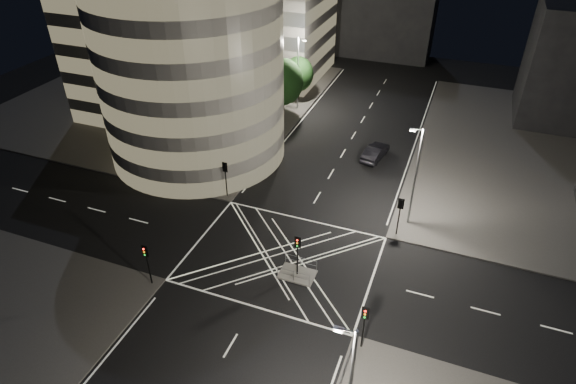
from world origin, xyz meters
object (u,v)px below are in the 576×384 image
at_px(street_lamp_left_near, 241,127).
at_px(street_lamp_left_far, 298,72).
at_px(traffic_signal_fl, 225,173).
at_px(sedan, 375,152).
at_px(traffic_signal_island, 298,249).
at_px(traffic_signal_fr, 400,210).
at_px(central_island, 297,274).
at_px(traffic_signal_nl, 146,258).
at_px(traffic_signal_nr, 364,320).
at_px(street_lamp_right_far, 415,175).

xyz_separation_m(street_lamp_left_near, street_lamp_left_far, (0.00, 18.00, 0.00)).
height_order(traffic_signal_fl, sedan, traffic_signal_fl).
bearing_deg(traffic_signal_island, traffic_signal_fr, 50.67).
relative_size(central_island, traffic_signal_fr, 0.75).
bearing_deg(street_lamp_left_near, street_lamp_left_far, 90.00).
relative_size(traffic_signal_nl, traffic_signal_nr, 1.00).
relative_size(street_lamp_left_far, street_lamp_right_far, 1.00).
height_order(traffic_signal_nl, traffic_signal_fr, same).
relative_size(central_island, traffic_signal_nr, 0.75).
relative_size(street_lamp_left_far, sedan, 1.96).
relative_size(traffic_signal_island, street_lamp_left_far, 0.40).
bearing_deg(traffic_signal_nl, traffic_signal_fr, 37.69).
bearing_deg(traffic_signal_nr, central_island, 142.07).
distance_m(central_island, traffic_signal_nr, 9.08).
xyz_separation_m(traffic_signal_fl, street_lamp_left_far, (-0.64, 23.20, 2.63)).
height_order(central_island, street_lamp_left_near, street_lamp_left_near).
xyz_separation_m(traffic_signal_fr, sedan, (-5.00, 13.39, -2.07)).
height_order(traffic_signal_nr, sedan, traffic_signal_nr).
height_order(traffic_signal_island, street_lamp_right_far, street_lamp_right_far).
bearing_deg(street_lamp_left_near, central_island, -49.73).
distance_m(central_island, street_lamp_left_far, 33.95).
height_order(traffic_signal_nl, traffic_signal_island, same).
bearing_deg(traffic_signal_nl, traffic_signal_nr, 0.00).
xyz_separation_m(traffic_signal_nl, traffic_signal_fr, (17.60, 13.60, 0.00)).
distance_m(traffic_signal_fl, traffic_signal_island, 13.62).
bearing_deg(traffic_signal_nl, street_lamp_left_far, 90.99).
height_order(traffic_signal_nr, street_lamp_right_far, street_lamp_right_far).
xyz_separation_m(traffic_signal_fr, traffic_signal_nr, (0.00, -13.60, 0.00)).
distance_m(traffic_signal_fl, street_lamp_right_far, 18.55).
height_order(central_island, street_lamp_right_far, street_lamp_right_far).
bearing_deg(traffic_signal_nr, traffic_signal_fr, 90.00).
distance_m(street_lamp_left_far, sedan, 17.13).
bearing_deg(traffic_signal_fr, traffic_signal_island, -129.33).
relative_size(central_island, traffic_signal_nl, 0.75).
bearing_deg(street_lamp_left_near, traffic_signal_fr, -15.92).
distance_m(traffic_signal_nl, traffic_signal_nr, 17.60).
height_order(traffic_signal_fl, street_lamp_right_far, street_lamp_right_far).
bearing_deg(traffic_signal_island, central_island, 0.00).
bearing_deg(traffic_signal_nl, traffic_signal_fl, 90.00).
height_order(street_lamp_right_far, sedan, street_lamp_right_far).
height_order(traffic_signal_fl, traffic_signal_fr, same).
bearing_deg(sedan, street_lamp_right_far, 126.02).
distance_m(street_lamp_left_far, street_lamp_right_far, 28.23).
bearing_deg(traffic_signal_nl, street_lamp_left_near, 91.94).
height_order(traffic_signal_island, sedan, traffic_signal_island).
bearing_deg(traffic_signal_island, traffic_signal_nr, -37.93).
xyz_separation_m(traffic_signal_nl, street_lamp_left_near, (-0.64, 18.80, 2.63)).
bearing_deg(traffic_signal_fl, traffic_signal_nl, -90.00).
bearing_deg(central_island, sedan, 85.26).
height_order(central_island, traffic_signal_nr, traffic_signal_nr).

